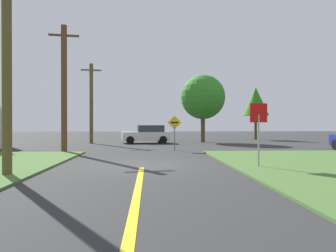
{
  "coord_description": "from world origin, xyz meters",
  "views": [
    {
      "loc": [
        0.31,
        -14.19,
        1.76
      ],
      "look_at": [
        1.36,
        4.41,
        1.63
      ],
      "focal_mm": 35.3,
      "sensor_mm": 36.0,
      "label": 1
    }
  ],
  "objects_px": {
    "stop_sign": "(259,122)",
    "oak_tree_left": "(203,97)",
    "utility_pole_near": "(7,63)",
    "utility_pole_mid": "(64,88)",
    "utility_pole_far": "(91,102)",
    "car_approaching_junction": "(147,134)",
    "direction_sign": "(174,129)",
    "pine_tree_center": "(256,102)"
  },
  "relations": [
    {
      "from": "direction_sign",
      "to": "car_approaching_junction",
      "type": "bearing_deg",
      "value": 102.54
    },
    {
      "from": "stop_sign",
      "to": "utility_pole_far",
      "type": "relative_size",
      "value": 0.36
    },
    {
      "from": "car_approaching_junction",
      "to": "utility_pole_far",
      "type": "height_order",
      "value": "utility_pole_far"
    },
    {
      "from": "utility_pole_mid",
      "to": "utility_pole_far",
      "type": "distance_m",
      "value": 9.22
    },
    {
      "from": "utility_pole_mid",
      "to": "utility_pole_far",
      "type": "xyz_separation_m",
      "value": [
        0.04,
        9.22,
        -0.32
      ]
    },
    {
      "from": "oak_tree_left",
      "to": "pine_tree_center",
      "type": "distance_m",
      "value": 8.14
    },
    {
      "from": "utility_pole_near",
      "to": "utility_pole_mid",
      "type": "bearing_deg",
      "value": 92.95
    },
    {
      "from": "stop_sign",
      "to": "pine_tree_center",
      "type": "bearing_deg",
      "value": -120.82
    },
    {
      "from": "utility_pole_far",
      "to": "direction_sign",
      "type": "distance_m",
      "value": 10.92
    },
    {
      "from": "stop_sign",
      "to": "direction_sign",
      "type": "relative_size",
      "value": 1.13
    },
    {
      "from": "direction_sign",
      "to": "pine_tree_center",
      "type": "xyz_separation_m",
      "value": [
        10.09,
        14.39,
        2.78
      ]
    },
    {
      "from": "stop_sign",
      "to": "pine_tree_center",
      "type": "distance_m",
      "value": 24.25
    },
    {
      "from": "direction_sign",
      "to": "oak_tree_left",
      "type": "distance_m",
      "value": 10.67
    },
    {
      "from": "car_approaching_junction",
      "to": "utility_pole_near",
      "type": "relative_size",
      "value": 0.61
    },
    {
      "from": "oak_tree_left",
      "to": "stop_sign",
      "type": "bearing_deg",
      "value": -92.34
    },
    {
      "from": "utility_pole_near",
      "to": "oak_tree_left",
      "type": "xyz_separation_m",
      "value": [
        9.81,
        19.88,
        0.52
      ]
    },
    {
      "from": "utility_pole_near",
      "to": "pine_tree_center",
      "type": "height_order",
      "value": "utility_pole_near"
    },
    {
      "from": "utility_pole_mid",
      "to": "oak_tree_left",
      "type": "height_order",
      "value": "utility_pole_mid"
    },
    {
      "from": "utility_pole_far",
      "to": "pine_tree_center",
      "type": "relative_size",
      "value": 1.23
    },
    {
      "from": "stop_sign",
      "to": "oak_tree_left",
      "type": "distance_m",
      "value": 18.45
    },
    {
      "from": "utility_pole_near",
      "to": "stop_sign",
      "type": "bearing_deg",
      "value": 10.06
    },
    {
      "from": "car_approaching_junction",
      "to": "direction_sign",
      "type": "height_order",
      "value": "direction_sign"
    },
    {
      "from": "direction_sign",
      "to": "oak_tree_left",
      "type": "height_order",
      "value": "oak_tree_left"
    },
    {
      "from": "stop_sign",
      "to": "utility_pole_mid",
      "type": "bearing_deg",
      "value": -51.56
    },
    {
      "from": "car_approaching_junction",
      "to": "utility_pole_far",
      "type": "xyz_separation_m",
      "value": [
        -4.94,
        -0.14,
        2.84
      ]
    },
    {
      "from": "stop_sign",
      "to": "car_approaching_junction",
      "type": "distance_m",
      "value": 17.6
    },
    {
      "from": "stop_sign",
      "to": "car_approaching_junction",
      "type": "bearing_deg",
      "value": -87.92
    },
    {
      "from": "car_approaching_junction",
      "to": "utility_pole_near",
      "type": "xyz_separation_m",
      "value": [
        -4.5,
        -18.58,
        2.96
      ]
    },
    {
      "from": "car_approaching_junction",
      "to": "pine_tree_center",
      "type": "distance_m",
      "value": 13.8
    },
    {
      "from": "utility_pole_far",
      "to": "utility_pole_mid",
      "type": "bearing_deg",
      "value": -90.25
    },
    {
      "from": "utility_pole_near",
      "to": "car_approaching_junction",
      "type": "bearing_deg",
      "value": 76.38
    },
    {
      "from": "utility_pole_mid",
      "to": "direction_sign",
      "type": "bearing_deg",
      "value": 8.09
    },
    {
      "from": "utility_pole_far",
      "to": "utility_pole_near",
      "type": "bearing_deg",
      "value": -88.65
    },
    {
      "from": "direction_sign",
      "to": "oak_tree_left",
      "type": "bearing_deg",
      "value": 70.43
    },
    {
      "from": "direction_sign",
      "to": "pine_tree_center",
      "type": "relative_size",
      "value": 0.39
    },
    {
      "from": "utility_pole_far",
      "to": "car_approaching_junction",
      "type": "bearing_deg",
      "value": 1.66
    },
    {
      "from": "car_approaching_junction",
      "to": "pine_tree_center",
      "type": "xyz_separation_m",
      "value": [
        11.96,
        6.0,
        3.39
      ]
    },
    {
      "from": "oak_tree_left",
      "to": "car_approaching_junction",
      "type": "bearing_deg",
      "value": -166.26
    },
    {
      "from": "direction_sign",
      "to": "oak_tree_left",
      "type": "relative_size",
      "value": 0.36
    },
    {
      "from": "utility_pole_far",
      "to": "pine_tree_center",
      "type": "distance_m",
      "value": 17.98
    },
    {
      "from": "stop_sign",
      "to": "pine_tree_center",
      "type": "height_order",
      "value": "pine_tree_center"
    },
    {
      "from": "direction_sign",
      "to": "oak_tree_left",
      "type": "xyz_separation_m",
      "value": [
        3.44,
        9.69,
        2.86
      ]
    }
  ]
}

